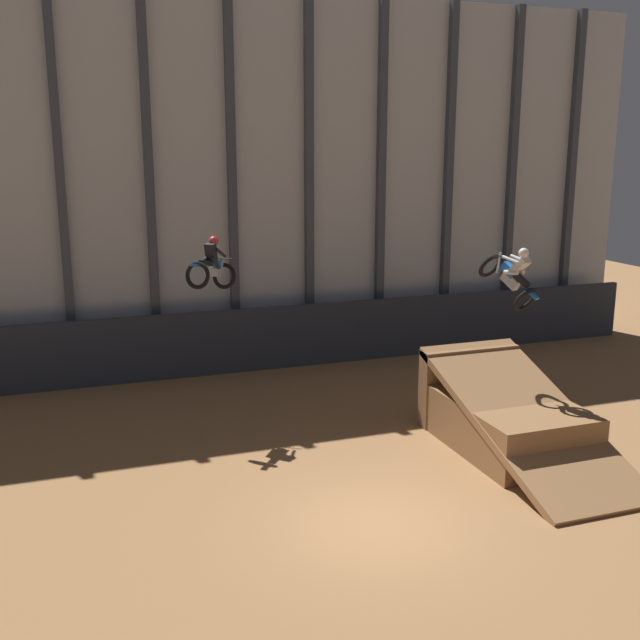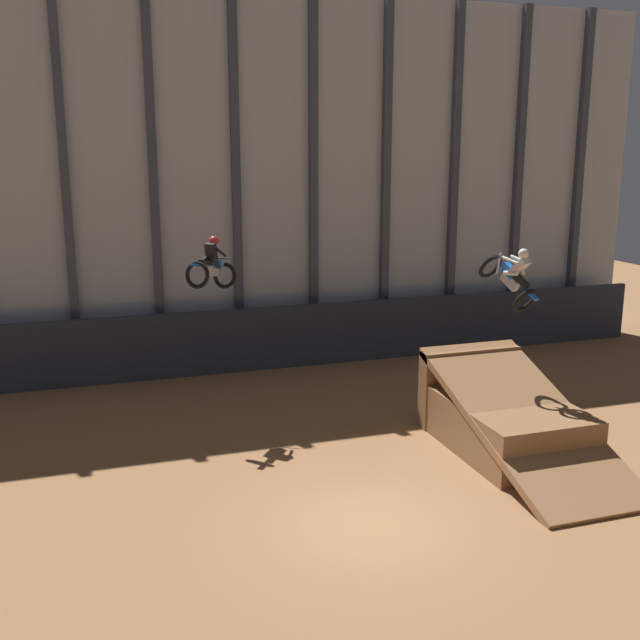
% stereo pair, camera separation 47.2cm
% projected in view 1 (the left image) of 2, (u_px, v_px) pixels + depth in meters
% --- Properties ---
extents(ground_plane, '(60.00, 60.00, 0.00)m').
position_uv_depth(ground_plane, '(376.00, 525.00, 15.42)').
color(ground_plane, '#996B42').
extents(arena_back_wall, '(32.00, 0.40, 12.74)m').
position_uv_depth(arena_back_wall, '(231.00, 184.00, 25.57)').
color(arena_back_wall, silver).
rests_on(arena_back_wall, ground_plane).
extents(lower_barrier, '(31.36, 0.20, 2.21)m').
position_uv_depth(lower_barrier, '(242.00, 340.00, 25.75)').
color(lower_barrier, '#2D333D').
rests_on(lower_barrier, ground_plane).
extents(dirt_ramp, '(2.87, 6.28, 2.35)m').
position_uv_depth(dirt_ramp, '(504.00, 416.00, 19.41)').
color(dirt_ramp, olive).
rests_on(dirt_ramp, ground_plane).
extents(rider_bike_left_air, '(1.62, 1.68, 1.56)m').
position_uv_depth(rider_bike_left_air, '(211.00, 267.00, 20.23)').
color(rider_bike_left_air, black).
extents(rider_bike_right_air, '(1.17, 1.87, 1.70)m').
position_uv_depth(rider_bike_right_air, '(512.00, 276.00, 19.19)').
color(rider_bike_right_air, black).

